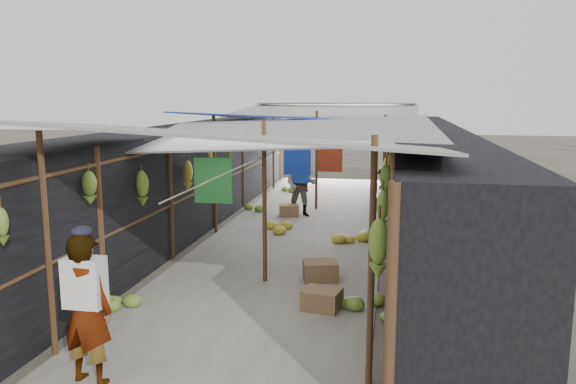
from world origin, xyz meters
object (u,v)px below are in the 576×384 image
Objects in this scene: black_basin at (382,200)px; shopper_blue at (301,184)px; vendor_elderly at (86,309)px; vendor_seated at (383,185)px; crate_near at (320,271)px.

black_basin is 2.99m from shopper_blue.
vendor_elderly is (-2.76, -10.69, 0.71)m from black_basin.
vendor_elderly is 11.22m from vendor_seated.
crate_near is 7.20m from vendor_seated.
black_basin is at bearing 52.24° from shopper_blue.
black_basin is at bearing -11.96° from vendor_seated.
crate_near is at bearing -18.57° from vendor_seated.
crate_near reaches higher than black_basin.
vendor_elderly is at bearing -90.65° from shopper_blue.
vendor_seated is (1.96, 2.32, -0.34)m from shopper_blue.
crate_near is 0.33× the size of shopper_blue.
black_basin is 0.40× the size of shopper_blue.
shopper_blue is 1.71× the size of vendor_seated.
shopper_blue reaches higher than black_basin.
black_basin is 0.42m from vendor_seated.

